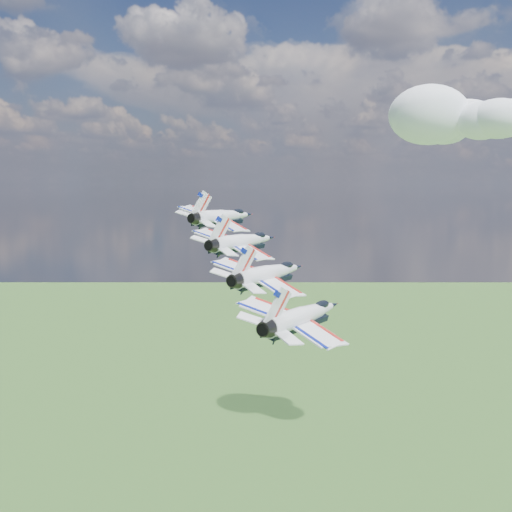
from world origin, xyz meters
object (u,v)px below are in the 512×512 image
at_px(jet_0, 224,216).
at_px(jet_1, 244,241).
at_px(jet_3, 304,315).
at_px(jet_2, 270,273).

relative_size(jet_0, jet_1, 1.00).
relative_size(jet_1, jet_3, 1.00).
relative_size(jet_0, jet_2, 1.00).
bearing_deg(jet_3, jet_0, 139.62).
relative_size(jet_0, jet_3, 1.00).
distance_m(jet_0, jet_3, 34.66).
bearing_deg(jet_2, jet_1, 139.62).
bearing_deg(jet_2, jet_3, -40.38).
height_order(jet_0, jet_1, jet_0).
bearing_deg(jet_3, jet_1, 139.62).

